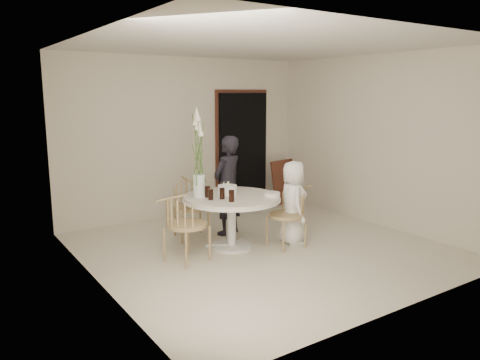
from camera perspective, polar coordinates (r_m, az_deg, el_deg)
ground at (r=6.52m, az=2.80°, el=-8.25°), size 4.50×4.50×0.00m
room_shell at (r=6.19m, az=2.93°, el=6.10°), size 4.50×4.50×4.50m
doorway at (r=8.68m, az=0.33°, el=3.62°), size 1.00×0.10×2.10m
door_trim at (r=8.71m, az=0.18°, el=4.04°), size 1.12×0.03×2.22m
table at (r=6.35m, az=-1.04°, el=-2.96°), size 1.33×1.33×0.73m
picture_frame at (r=9.06m, az=5.36°, el=-0.19°), size 0.65×0.31×0.83m
chair_far at (r=6.94m, az=-6.28°, el=-2.35°), size 0.54×0.57×0.86m
chair_right at (r=6.52m, az=6.50°, el=-3.40°), size 0.51×0.47×0.83m
chair_left at (r=5.81m, az=-7.42°, el=-4.80°), size 0.60×0.57×0.88m
girl at (r=6.96m, az=-1.53°, el=-0.68°), size 0.63×0.52×1.49m
boy at (r=6.58m, az=6.48°, el=-2.78°), size 0.58×0.68×1.18m
birthday_cake at (r=6.40m, az=-1.56°, el=-1.21°), size 0.26×0.26×0.18m
cola_tumbler_a at (r=6.13m, az=-2.19°, el=-1.66°), size 0.09×0.09×0.15m
cola_tumbler_b at (r=5.98m, az=-1.04°, el=-1.95°), size 0.09×0.09×0.15m
cola_tumbler_c at (r=6.10m, az=-3.59°, el=-1.77°), size 0.07×0.07×0.14m
cola_tumbler_d at (r=6.24m, az=-3.98°, el=-1.42°), size 0.09×0.09×0.15m
plate_stack at (r=6.32m, az=3.95°, el=-1.74°), size 0.27×0.27×0.05m
flower_vase at (r=6.21m, az=-5.07°, el=2.49°), size 0.16×0.16×1.21m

